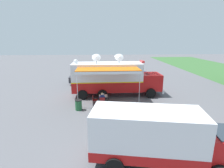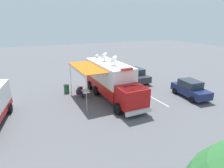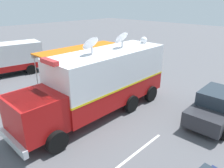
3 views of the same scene
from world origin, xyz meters
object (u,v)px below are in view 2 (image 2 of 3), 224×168
at_px(trash_bin, 67,89).
at_px(car_behind_truck, 190,89).
at_px(car_far_corner, 136,75).
at_px(folding_chair_at_table, 78,93).
at_px(water_bottle, 86,89).
at_px(folding_table, 86,91).
at_px(command_truck, 112,79).
at_px(folding_chair_beside_table, 81,90).
at_px(seated_responder, 80,92).

relative_size(trash_bin, car_behind_truck, 0.21).
bearing_deg(car_far_corner, car_behind_truck, 108.70).
bearing_deg(folding_chair_at_table, water_bottle, 170.29).
height_order(folding_chair_at_table, car_far_corner, car_far_corner).
relative_size(folding_table, car_far_corner, 0.19).
distance_m(command_truck, trash_bin, 5.35).
distance_m(command_truck, water_bottle, 2.84).
height_order(folding_chair_beside_table, seated_responder, seated_responder).
bearing_deg(command_truck, folding_table, -26.42).
bearing_deg(trash_bin, folding_chair_at_table, 110.09).
bearing_deg(folding_chair_beside_table, folding_table, 107.94).
height_order(command_truck, car_far_corner, command_truck).
relative_size(folding_chair_at_table, trash_bin, 0.96).
distance_m(command_truck, folding_table, 2.96).
xyz_separation_m(command_truck, car_far_corner, (-5.12, -3.59, -1.07)).
xyz_separation_m(folding_chair_beside_table, car_behind_truck, (-10.12, 5.32, 0.37)).
bearing_deg(folding_chair_at_table, trash_bin, -69.91).
xyz_separation_m(folding_table, water_bottle, (-0.04, 0.05, 0.16)).
xyz_separation_m(command_truck, water_bottle, (2.35, -1.14, -1.11)).
distance_m(seated_responder, car_far_corner, 8.45).
xyz_separation_m(folding_chair_at_table, car_far_corner, (-8.31, -2.31, 0.37)).
relative_size(car_behind_truck, car_far_corner, 1.02).
height_order(seated_responder, car_far_corner, car_far_corner).
xyz_separation_m(water_bottle, trash_bin, (1.58, -2.17, -0.38)).
xyz_separation_m(folding_table, seated_responder, (0.61, -0.09, -0.02)).
distance_m(water_bottle, trash_bin, 2.71).
bearing_deg(command_truck, seated_responder, -23.12).
bearing_deg(folding_table, folding_chair_beside_table, -72.06).
bearing_deg(water_bottle, folding_table, -52.85).
xyz_separation_m(folding_chair_beside_table, car_far_corner, (-7.79, -1.55, 0.37)).
bearing_deg(car_behind_truck, water_bottle, -24.27).
bearing_deg(trash_bin, seated_responder, 114.68).
distance_m(folding_chair_beside_table, seated_responder, 0.84).
xyz_separation_m(seated_responder, car_behind_truck, (-10.45, 4.57, 0.23)).
distance_m(water_bottle, folding_chair_beside_table, 1.01).
height_order(trash_bin, car_behind_truck, car_behind_truck).
distance_m(command_truck, folding_chair_beside_table, 3.65).
xyz_separation_m(trash_bin, car_far_corner, (-9.06, -0.28, 0.42)).
height_order(folding_table, car_behind_truck, car_behind_truck).
distance_m(command_truck, folding_chair_at_table, 3.72).
bearing_deg(folding_chair_at_table, seated_responder, -179.04).
relative_size(folding_table, trash_bin, 0.89).
relative_size(water_bottle, car_behind_truck, 0.05).
xyz_separation_m(water_bottle, folding_chair_at_table, (0.84, -0.14, -0.32)).
bearing_deg(trash_bin, car_behind_truck, 149.92).
height_order(folding_table, trash_bin, trash_bin).
distance_m(seated_responder, car_behind_truck, 11.41).
distance_m(folding_chair_at_table, car_behind_truck, 11.58).
distance_m(folding_chair_beside_table, car_behind_truck, 11.44).
distance_m(folding_table, seated_responder, 0.62).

